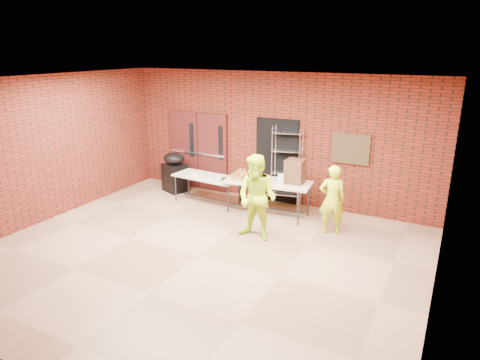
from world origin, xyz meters
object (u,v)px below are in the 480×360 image
(wire_rack, at_px, (287,166))
(table_left, at_px, (207,178))
(volunteer_woman, at_px, (332,199))
(table_right, at_px, (268,184))
(coffee_dispenser, at_px, (295,171))
(volunteer_man, at_px, (257,198))
(covered_grill, at_px, (175,172))

(wire_rack, bearing_deg, table_left, -168.30)
(volunteer_woman, bearing_deg, table_right, -34.08)
(table_left, distance_m, coffee_dispenser, 2.28)
(wire_rack, height_order, coffee_dispenser, wire_rack)
(coffee_dispenser, bearing_deg, table_left, -175.28)
(coffee_dispenser, xyz_separation_m, volunteer_woman, (1.02, -0.51, -0.34))
(wire_rack, height_order, volunteer_woman, wire_rack)
(table_right, bearing_deg, coffee_dispenser, 9.82)
(table_left, relative_size, coffee_dispenser, 3.26)
(volunteer_woman, bearing_deg, table_left, -27.99)
(wire_rack, height_order, table_left, wire_rack)
(volunteer_woman, distance_m, volunteer_man, 1.59)
(table_right, distance_m, volunteer_woman, 1.63)
(covered_grill, distance_m, volunteer_man, 3.68)
(coffee_dispenser, bearing_deg, wire_rack, 125.64)
(covered_grill, bearing_deg, volunteer_woman, 12.49)
(table_right, bearing_deg, volunteer_woman, -18.76)
(table_right, xyz_separation_m, coffee_dispenser, (0.58, 0.17, 0.34))
(volunteer_woman, bearing_deg, volunteer_man, 15.35)
(table_right, distance_m, volunteer_man, 1.35)
(table_right, xyz_separation_m, volunteer_man, (0.34, -1.30, 0.13))
(coffee_dispenser, height_order, volunteer_man, volunteer_man)
(coffee_dispenser, height_order, volunteer_woman, volunteer_woman)
(wire_rack, bearing_deg, volunteer_man, -96.96)
(table_right, relative_size, volunteer_man, 1.17)
(wire_rack, bearing_deg, coffee_dispenser, -66.99)
(table_left, height_order, table_right, table_right)
(volunteer_man, bearing_deg, covered_grill, 157.14)
(coffee_dispenser, distance_m, volunteer_man, 1.51)
(table_left, distance_m, volunteer_woman, 3.26)
(coffee_dispenser, relative_size, volunteer_man, 0.31)
(table_left, distance_m, volunteer_man, 2.38)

